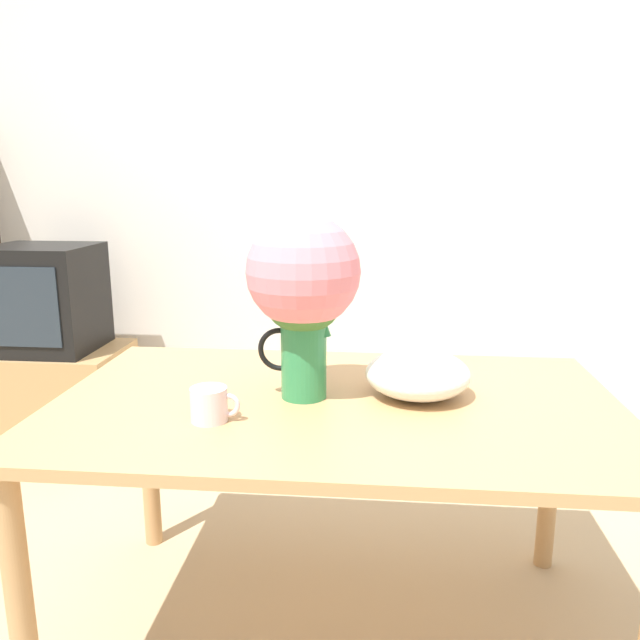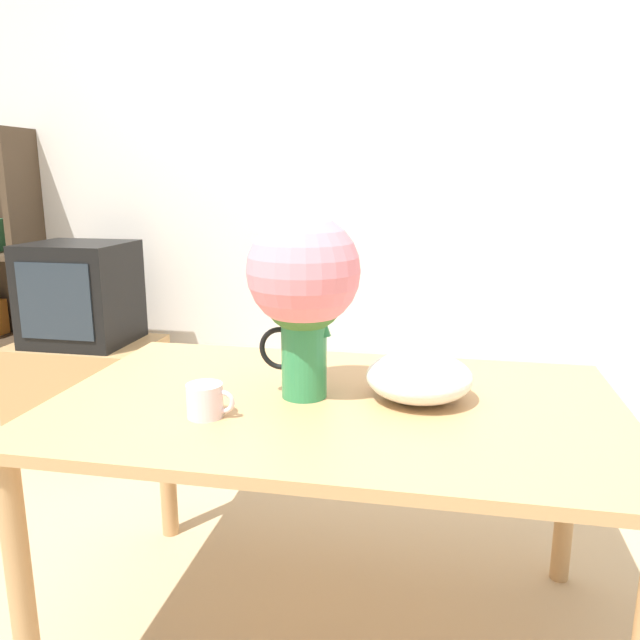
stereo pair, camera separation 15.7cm
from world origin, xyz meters
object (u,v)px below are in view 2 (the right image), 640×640
(tv_set, at_px, (81,293))
(white_bowl, at_px, (419,377))
(flower_vase, at_px, (304,284))
(coffee_mug, at_px, (206,401))

(tv_set, bearing_deg, white_bowl, -32.11)
(flower_vase, xyz_separation_m, coffee_mug, (-0.21, -0.19, -0.27))
(flower_vase, relative_size, coffee_mug, 4.02)
(flower_vase, relative_size, tv_set, 1.03)
(coffee_mug, relative_size, tv_set, 0.26)
(flower_vase, distance_m, coffee_mug, 0.39)
(flower_vase, height_order, tv_set, flower_vase)
(white_bowl, bearing_deg, flower_vase, -173.45)
(coffee_mug, xyz_separation_m, tv_set, (-1.11, 1.24, 0.00))
(coffee_mug, xyz_separation_m, white_bowl, (0.51, 0.23, 0.02))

